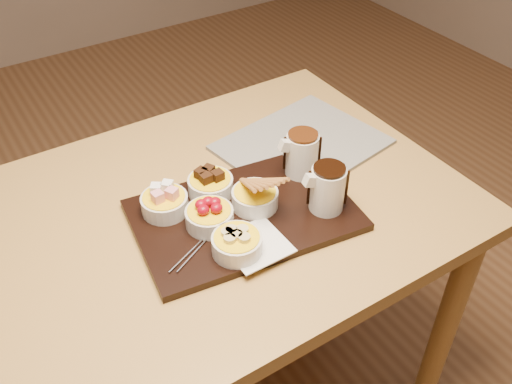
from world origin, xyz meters
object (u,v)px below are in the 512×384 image
newspaper (302,145)px  dining_table (195,245)px  serving_board (244,215)px  pitcher_milk_chocolate (302,155)px  pitcher_dark_chocolate (327,189)px  bowl_strawberries (209,218)px

newspaper → dining_table: bearing=-177.3°
dining_table → serving_board: 0.16m
dining_table → newspaper: (0.35, 0.08, 0.10)m
serving_board → newspaper: bearing=37.3°
pitcher_milk_chocolate → newspaper: 0.14m
dining_table → pitcher_dark_chocolate: bearing=-32.6°
serving_board → newspaper: 0.30m
pitcher_dark_chocolate → bowl_strawberries: bearing=167.3°
pitcher_milk_chocolate → newspaper: size_ratio=0.27×
dining_table → bowl_strawberries: 0.15m
dining_table → pitcher_milk_chocolate: bearing=-5.9°
newspaper → pitcher_milk_chocolate: bearing=-136.8°
pitcher_dark_chocolate → newspaper: 0.26m
newspaper → bowl_strawberries: bearing=-166.5°
bowl_strawberries → dining_table: bearing=96.5°
pitcher_milk_chocolate → newspaper: (0.08, 0.10, -0.06)m
pitcher_milk_chocolate → bowl_strawberries: bearing=-163.6°
pitcher_dark_chocolate → pitcher_milk_chocolate: size_ratio=1.00×
dining_table → pitcher_milk_chocolate: (0.27, -0.03, 0.17)m
bowl_strawberries → pitcher_dark_chocolate: pitcher_dark_chocolate is taller
pitcher_dark_chocolate → newspaper: pitcher_dark_chocolate is taller
pitcher_dark_chocolate → pitcher_milk_chocolate: 0.13m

